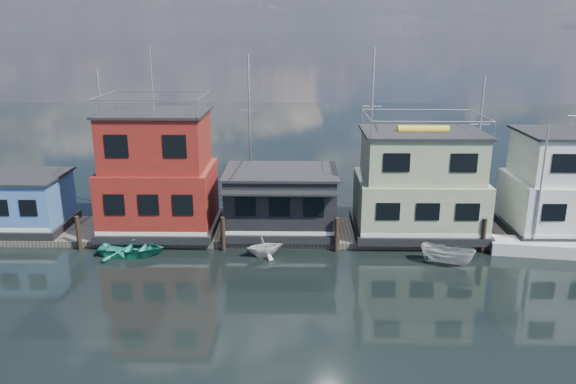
{
  "coord_description": "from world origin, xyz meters",
  "views": [
    {
      "loc": [
        0.61,
        -23.18,
        13.39
      ],
      "look_at": [
        -0.04,
        12.0,
        3.0
      ],
      "focal_mm": 35.0,
      "sensor_mm": 36.0,
      "label": 1
    }
  ],
  "objects_px": {
    "houseboat_white": "(575,186)",
    "houseboat_green": "(419,185)",
    "houseboat_blue": "(18,202)",
    "houseboat_dark": "(281,201)",
    "dinghy_white": "(264,246)",
    "dinghy_teal": "(132,248)",
    "motorboat": "(447,255)",
    "day_sailer": "(533,246)",
    "houseboat_red": "(158,175)"
  },
  "relations": [
    {
      "from": "houseboat_green",
      "to": "houseboat_white",
      "type": "distance_m",
      "value": 10.0
    },
    {
      "from": "houseboat_dark",
      "to": "houseboat_white",
      "type": "bearing_deg",
      "value": 0.06
    },
    {
      "from": "dinghy_white",
      "to": "houseboat_green",
      "type": "bearing_deg",
      "value": -89.85
    },
    {
      "from": "houseboat_green",
      "to": "motorboat",
      "type": "bearing_deg",
      "value": -79.78
    },
    {
      "from": "houseboat_red",
      "to": "houseboat_dark",
      "type": "xyz_separation_m",
      "value": [
        8.0,
        -0.02,
        -1.69
      ]
    },
    {
      "from": "houseboat_white",
      "to": "dinghy_teal",
      "type": "distance_m",
      "value": 28.4
    },
    {
      "from": "houseboat_green",
      "to": "dinghy_teal",
      "type": "height_order",
      "value": "houseboat_green"
    },
    {
      "from": "houseboat_red",
      "to": "dinghy_white",
      "type": "distance_m",
      "value": 8.66
    },
    {
      "from": "motorboat",
      "to": "houseboat_green",
      "type": "bearing_deg",
      "value": 36.93
    },
    {
      "from": "houseboat_green",
      "to": "houseboat_white",
      "type": "xyz_separation_m",
      "value": [
        10.0,
        -0.0,
        -0.01
      ]
    },
    {
      "from": "day_sailer",
      "to": "houseboat_red",
      "type": "bearing_deg",
      "value": -178.58
    },
    {
      "from": "houseboat_red",
      "to": "dinghy_teal",
      "type": "bearing_deg",
      "value": -105.64
    },
    {
      "from": "dinghy_white",
      "to": "houseboat_blue",
      "type": "bearing_deg",
      "value": 58.2
    },
    {
      "from": "houseboat_dark",
      "to": "dinghy_teal",
      "type": "bearing_deg",
      "value": -158.48
    },
    {
      "from": "houseboat_dark",
      "to": "dinghy_white",
      "type": "xyz_separation_m",
      "value": [
        -0.92,
        -3.55,
        -1.8
      ]
    },
    {
      "from": "houseboat_dark",
      "to": "houseboat_red",
      "type": "bearing_deg",
      "value": 179.86
    },
    {
      "from": "houseboat_dark",
      "to": "day_sailer",
      "type": "bearing_deg",
      "value": -10.2
    },
    {
      "from": "houseboat_white",
      "to": "day_sailer",
      "type": "bearing_deg",
      "value": -140.56
    },
    {
      "from": "houseboat_red",
      "to": "houseboat_dark",
      "type": "distance_m",
      "value": 8.18
    },
    {
      "from": "houseboat_blue",
      "to": "houseboat_red",
      "type": "distance_m",
      "value": 9.69
    },
    {
      "from": "houseboat_blue",
      "to": "dinghy_teal",
      "type": "distance_m",
      "value": 9.39
    },
    {
      "from": "day_sailer",
      "to": "houseboat_green",
      "type": "bearing_deg",
      "value": 165.01
    },
    {
      "from": "motorboat",
      "to": "houseboat_red",
      "type": "bearing_deg",
      "value": 101.89
    },
    {
      "from": "houseboat_dark",
      "to": "day_sailer",
      "type": "distance_m",
      "value": 15.94
    },
    {
      "from": "houseboat_blue",
      "to": "dinghy_white",
      "type": "relative_size",
      "value": 2.74
    },
    {
      "from": "dinghy_white",
      "to": "day_sailer",
      "type": "distance_m",
      "value": 16.51
    },
    {
      "from": "houseboat_white",
      "to": "houseboat_green",
      "type": "bearing_deg",
      "value": 180.0
    },
    {
      "from": "houseboat_white",
      "to": "motorboat",
      "type": "distance_m",
      "value": 10.7
    },
    {
      "from": "houseboat_white",
      "to": "dinghy_teal",
      "type": "relative_size",
      "value": 2.1
    },
    {
      "from": "houseboat_blue",
      "to": "houseboat_white",
      "type": "relative_size",
      "value": 0.76
    },
    {
      "from": "dinghy_white",
      "to": "dinghy_teal",
      "type": "bearing_deg",
      "value": 70.33
    },
    {
      "from": "houseboat_green",
      "to": "dinghy_white",
      "type": "xyz_separation_m",
      "value": [
        -9.92,
        -3.57,
        -2.93
      ]
    },
    {
      "from": "houseboat_blue",
      "to": "motorboat",
      "type": "height_order",
      "value": "houseboat_blue"
    },
    {
      "from": "houseboat_red",
      "to": "houseboat_green",
      "type": "bearing_deg",
      "value": 0.0
    },
    {
      "from": "dinghy_teal",
      "to": "day_sailer",
      "type": "height_order",
      "value": "day_sailer"
    },
    {
      "from": "houseboat_blue",
      "to": "dinghy_teal",
      "type": "xyz_separation_m",
      "value": [
        8.5,
        -3.57,
        -1.79
      ]
    },
    {
      "from": "dinghy_white",
      "to": "day_sailer",
      "type": "relative_size",
      "value": 0.29
    },
    {
      "from": "houseboat_blue",
      "to": "dinghy_white",
      "type": "height_order",
      "value": "houseboat_blue"
    },
    {
      "from": "dinghy_white",
      "to": "motorboat",
      "type": "distance_m",
      "value": 10.83
    },
    {
      "from": "houseboat_dark",
      "to": "motorboat",
      "type": "bearing_deg",
      "value": -25.52
    },
    {
      "from": "dinghy_teal",
      "to": "dinghy_white",
      "type": "relative_size",
      "value": 1.71
    },
    {
      "from": "dinghy_teal",
      "to": "dinghy_white",
      "type": "height_order",
      "value": "dinghy_white"
    },
    {
      "from": "houseboat_dark",
      "to": "dinghy_white",
      "type": "relative_size",
      "value": 3.17
    },
    {
      "from": "houseboat_blue",
      "to": "houseboat_red",
      "type": "relative_size",
      "value": 0.54
    },
    {
      "from": "dinghy_teal",
      "to": "houseboat_red",
      "type": "bearing_deg",
      "value": -14.94
    },
    {
      "from": "houseboat_green",
      "to": "dinghy_white",
      "type": "height_order",
      "value": "houseboat_green"
    },
    {
      "from": "motorboat",
      "to": "houseboat_white",
      "type": "bearing_deg",
      "value": -35.99
    },
    {
      "from": "houseboat_red",
      "to": "houseboat_green",
      "type": "distance_m",
      "value": 17.01
    },
    {
      "from": "houseboat_blue",
      "to": "houseboat_dark",
      "type": "xyz_separation_m",
      "value": [
        17.5,
        -0.02,
        0.21
      ]
    },
    {
      "from": "houseboat_green",
      "to": "motorboat",
      "type": "xyz_separation_m",
      "value": [
        0.85,
        -4.72,
        -2.94
      ]
    }
  ]
}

